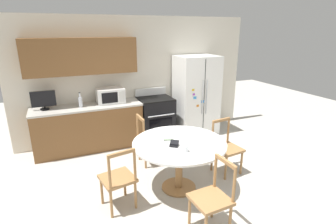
# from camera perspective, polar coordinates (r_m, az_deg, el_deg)

# --- Properties ---
(ground_plane) EXTENTS (14.00, 14.00, 0.00)m
(ground_plane) POSITION_cam_1_polar(r_m,az_deg,el_deg) (4.04, 5.96, -17.79)
(ground_plane) COLOR #B2ADA3
(back_wall) EXTENTS (5.20, 0.44, 2.60)m
(back_wall) POSITION_cam_1_polar(r_m,az_deg,el_deg) (5.67, -9.32, 8.37)
(back_wall) COLOR silver
(back_wall) RESTS_ON ground_plane
(kitchen_counter) EXTENTS (2.09, 0.64, 0.90)m
(kitchen_counter) POSITION_cam_1_polar(r_m,az_deg,el_deg) (5.49, -16.76, -3.20)
(kitchen_counter) COLOR brown
(kitchen_counter) RESTS_ON ground_plane
(refrigerator) EXTENTS (0.91, 0.74, 1.78)m
(refrigerator) POSITION_cam_1_polar(r_m,az_deg,el_deg) (6.00, 6.11, 3.62)
(refrigerator) COLOR white
(refrigerator) RESTS_ON ground_plane
(oven_range) EXTENTS (0.71, 0.68, 1.08)m
(oven_range) POSITION_cam_1_polar(r_m,az_deg,el_deg) (5.76, -2.74, -1.27)
(oven_range) COLOR black
(oven_range) RESTS_ON ground_plane
(microwave) EXTENTS (0.53, 0.38, 0.30)m
(microwave) POSITION_cam_1_polar(r_m,az_deg,el_deg) (5.43, -12.44, 3.54)
(microwave) COLOR white
(microwave) RESTS_ON kitchen_counter
(countertop_tv) EXTENTS (0.43, 0.16, 0.35)m
(countertop_tv) POSITION_cam_1_polar(r_m,az_deg,el_deg) (5.34, -25.49, 2.45)
(countertop_tv) COLOR black
(countertop_tv) RESTS_ON kitchen_counter
(counter_bottle) EXTENTS (0.07, 0.07, 0.29)m
(counter_bottle) POSITION_cam_1_polar(r_m,az_deg,el_deg) (5.27, -18.54, 2.16)
(counter_bottle) COLOR silver
(counter_bottle) RESTS_ON kitchen_counter
(dining_table) EXTENTS (1.37, 1.37, 0.76)m
(dining_table) POSITION_cam_1_polar(r_m,az_deg,el_deg) (3.88, 2.45, -8.23)
(dining_table) COLOR white
(dining_table) RESTS_ON ground_plane
(dining_chair_right) EXTENTS (0.47, 0.47, 0.90)m
(dining_chair_right) POSITION_cam_1_polar(r_m,az_deg,el_deg) (4.52, 12.54, -7.66)
(dining_chair_right) COLOR #9E7042
(dining_chair_right) RESTS_ON ground_plane
(dining_chair_left) EXTENTS (0.49, 0.49, 0.90)m
(dining_chair_left) POSITION_cam_1_polar(r_m,az_deg,el_deg) (3.64, -10.76, -14.14)
(dining_chair_left) COLOR #9E7042
(dining_chair_left) RESTS_ON ground_plane
(dining_chair_near) EXTENTS (0.45, 0.45, 0.90)m
(dining_chair_near) POSITION_cam_1_polar(r_m,az_deg,el_deg) (3.28, 9.63, -18.04)
(dining_chair_near) COLOR #9E7042
(dining_chair_near) RESTS_ON ground_plane
(dining_chair_far) EXTENTS (0.43, 0.43, 0.90)m
(dining_chair_far) POSITION_cam_1_polar(r_m,az_deg,el_deg) (4.71, -4.06, -6.16)
(dining_chair_far) COLOR #9E7042
(dining_chair_far) RESTS_ON ground_plane
(candle_glass) EXTENTS (0.09, 0.09, 0.09)m
(candle_glass) POSITION_cam_1_polar(r_m,az_deg,el_deg) (3.55, 3.76, -8.00)
(candle_glass) COLOR silver
(candle_glass) RESTS_ON dining_table
(folded_napkin) EXTENTS (0.15, 0.10, 0.05)m
(folded_napkin) POSITION_cam_1_polar(r_m,az_deg,el_deg) (3.88, 0.11, -5.79)
(folded_napkin) COLOR beige
(folded_napkin) RESTS_ON dining_table
(wallet) EXTENTS (0.17, 0.17, 0.07)m
(wallet) POSITION_cam_1_polar(r_m,az_deg,el_deg) (3.70, 1.38, -6.99)
(wallet) COLOR black
(wallet) RESTS_ON dining_table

